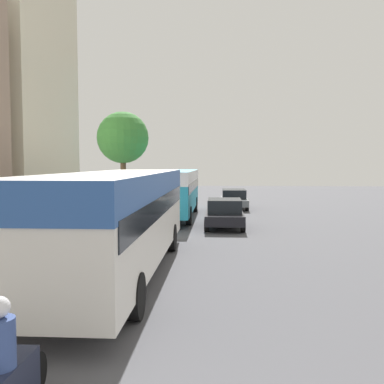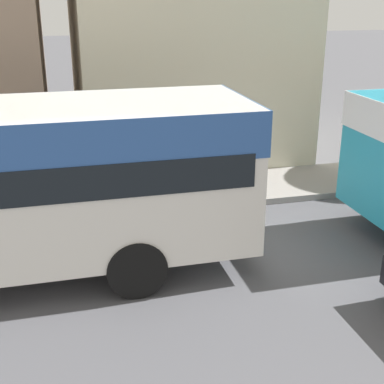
# 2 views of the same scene
# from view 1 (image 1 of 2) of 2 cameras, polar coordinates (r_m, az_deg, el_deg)

# --- Properties ---
(bus_lead) EXTENTS (2.65, 11.47, 3.01)m
(bus_lead) POSITION_cam_1_polar(r_m,az_deg,el_deg) (12.63, -9.81, -2.19)
(bus_lead) COLOR silver
(bus_lead) RESTS_ON ground_plane
(bus_following) EXTENTS (2.51, 10.13, 2.84)m
(bus_following) POSITION_cam_1_polar(r_m,az_deg,el_deg) (25.73, -2.43, 0.69)
(bus_following) COLOR teal
(bus_following) RESTS_ON ground_plane
(motorcycle_behind_lead) EXTENTS (0.38, 2.24, 1.73)m
(motorcycle_behind_lead) POSITION_cam_1_polar(r_m,az_deg,el_deg) (6.02, -23.79, -22.00)
(motorcycle_behind_lead) COLOR #1E2338
(motorcycle_behind_lead) RESTS_ON ground_plane
(car_crossing) EXTENTS (1.94, 4.49, 1.40)m
(car_crossing) POSITION_cam_1_polar(r_m,az_deg,el_deg) (30.90, 5.61, -0.87)
(car_crossing) COLOR slate
(car_crossing) RESTS_ON ground_plane
(car_far_curb) EXTENTS (1.96, 3.92, 1.47)m
(car_far_curb) POSITION_cam_1_polar(r_m,az_deg,el_deg) (21.66, 4.34, -2.81)
(car_far_curb) COLOR black
(car_far_curb) RESTS_ON ground_plane
(pedestrian_near_curb) EXTENTS (0.42, 0.42, 1.82)m
(pedestrian_near_curb) POSITION_cam_1_polar(r_m,az_deg,el_deg) (17.25, -16.62, -3.63)
(pedestrian_near_curb) COLOR #232838
(pedestrian_near_curb) RESTS_ON sidewalk
(street_tree) EXTENTS (3.33, 3.33, 6.45)m
(street_tree) POSITION_cam_1_polar(r_m,az_deg,el_deg) (28.19, -9.20, 7.11)
(street_tree) COLOR brown
(street_tree) RESTS_ON sidewalk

